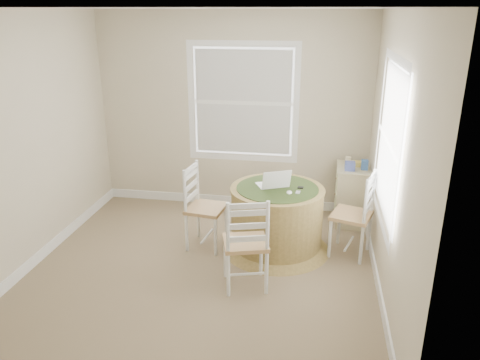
# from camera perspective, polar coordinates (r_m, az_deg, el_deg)

# --- Properties ---
(room) EXTENTS (3.64, 3.64, 2.64)m
(room) POSITION_cam_1_polar(r_m,az_deg,el_deg) (4.64, -2.61, 3.90)
(room) COLOR #887556
(room) RESTS_ON ground
(round_table) EXTENTS (1.22, 1.22, 0.75)m
(round_table) POSITION_cam_1_polar(r_m,az_deg,el_deg) (5.28, 4.48, -4.40)
(round_table) COLOR #A18848
(round_table) RESTS_ON ground
(chair_left) EXTENTS (0.45, 0.47, 0.95)m
(chair_left) POSITION_cam_1_polar(r_m,az_deg,el_deg) (5.31, -4.15, -3.42)
(chair_left) COLOR white
(chair_left) RESTS_ON ground
(chair_near) EXTENTS (0.51, 0.50, 0.95)m
(chair_near) POSITION_cam_1_polar(r_m,az_deg,el_deg) (4.55, 0.66, -7.59)
(chair_near) COLOR white
(chair_near) RESTS_ON ground
(chair_right) EXTENTS (0.51, 0.52, 0.95)m
(chair_right) POSITION_cam_1_polar(r_m,az_deg,el_deg) (5.28, 13.44, -4.14)
(chair_right) COLOR white
(chair_right) RESTS_ON ground
(laptop) EXTENTS (0.42, 0.40, 0.23)m
(laptop) POSITION_cam_1_polar(r_m,az_deg,el_deg) (5.19, 4.07, -0.46)
(laptop) COLOR white
(laptop) RESTS_ON round_table
(mouse) EXTENTS (0.07, 0.10, 0.03)m
(mouse) POSITION_cam_1_polar(r_m,az_deg,el_deg) (5.02, 6.03, -1.51)
(mouse) COLOR white
(mouse) RESTS_ON round_table
(phone) EXTENTS (0.05, 0.09, 0.02)m
(phone) POSITION_cam_1_polar(r_m,az_deg,el_deg) (5.04, 7.08, -1.55)
(phone) COLOR #B7BABF
(phone) RESTS_ON round_table
(keys) EXTENTS (0.06, 0.06, 0.02)m
(keys) POSITION_cam_1_polar(r_m,az_deg,el_deg) (5.16, 7.38, -0.98)
(keys) COLOR black
(keys) RESTS_ON round_table
(corner_chest) EXTENTS (0.43, 0.57, 0.75)m
(corner_chest) POSITION_cam_1_polar(r_m,az_deg,el_deg) (6.11, 13.45, -1.75)
(corner_chest) COLOR beige
(corner_chest) RESTS_ON ground
(tissue_box) EXTENTS (0.12, 0.12, 0.10)m
(tissue_box) POSITION_cam_1_polar(r_m,az_deg,el_deg) (5.84, 13.27, 1.67)
(tissue_box) COLOR #4E5EB3
(tissue_box) RESTS_ON corner_chest
(box_yellow) EXTENTS (0.15, 0.10, 0.06)m
(box_yellow) POSITION_cam_1_polar(r_m,az_deg,el_deg) (6.02, 14.41, 1.90)
(box_yellow) COLOR #DEC24E
(box_yellow) RESTS_ON corner_chest
(box_blue) EXTENTS (0.08, 0.08, 0.12)m
(box_blue) POSITION_cam_1_polar(r_m,az_deg,el_deg) (5.90, 14.92, 1.81)
(box_blue) COLOR #3660A3
(box_blue) RESTS_ON corner_chest
(cup_cream) EXTENTS (0.07, 0.07, 0.09)m
(cup_cream) POSITION_cam_1_polar(r_m,az_deg,el_deg) (6.08, 13.07, 2.36)
(cup_cream) COLOR beige
(cup_cream) RESTS_ON corner_chest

